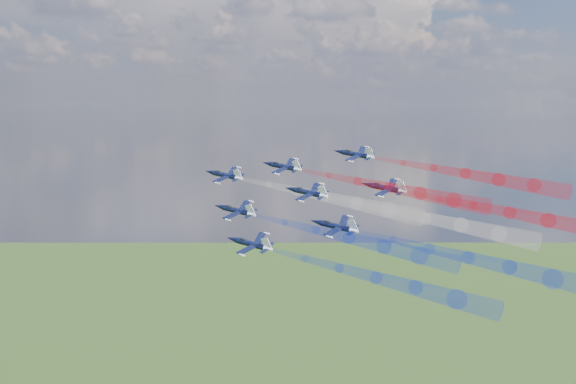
# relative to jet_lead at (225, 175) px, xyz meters

# --- Properties ---
(jet_lead) EXTENTS (13.52, 12.57, 7.09)m
(jet_lead) POSITION_rel_jet_lead_xyz_m (0.00, 0.00, 0.00)
(jet_lead) COLOR black
(trail_lead) EXTENTS (41.28, 20.73, 9.92)m
(trail_lead) POSITION_rel_jet_lead_xyz_m (24.29, -9.96, -3.22)
(trail_lead) COLOR white
(jet_inner_left) EXTENTS (13.52, 12.57, 7.09)m
(jet_inner_left) POSITION_rel_jet_lead_xyz_m (6.14, -14.81, -5.87)
(jet_inner_left) COLOR black
(trail_inner_left) EXTENTS (41.28, 20.73, 9.92)m
(trail_inner_left) POSITION_rel_jet_lead_xyz_m (30.43, -24.78, -9.09)
(trail_inner_left) COLOR blue
(jet_inner_right) EXTENTS (13.52, 12.57, 7.09)m
(jet_inner_right) POSITION_rel_jet_lead_xyz_m (13.03, 3.06, 1.93)
(jet_inner_right) COLOR black
(trail_inner_right) EXTENTS (41.28, 20.73, 9.92)m
(trail_inner_right) POSITION_rel_jet_lead_xyz_m (37.32, -6.91, -1.29)
(trail_inner_right) COLOR red
(jet_outer_left) EXTENTS (13.52, 12.57, 7.09)m
(jet_outer_left) POSITION_rel_jet_lead_xyz_m (11.90, -26.96, -10.42)
(jet_outer_left) COLOR black
(trail_outer_left) EXTENTS (41.28, 20.73, 9.92)m
(trail_outer_left) POSITION_rel_jet_lead_xyz_m (36.19, -36.92, -13.64)
(trail_outer_left) COLOR blue
(jet_center_third) EXTENTS (13.52, 12.57, 7.09)m
(jet_center_third) POSITION_rel_jet_lead_xyz_m (20.47, -9.55, -2.43)
(jet_center_third) COLOR black
(trail_center_third) EXTENTS (41.28, 20.73, 9.92)m
(trail_center_third) POSITION_rel_jet_lead_xyz_m (44.75, -19.52, -5.65)
(trail_center_third) COLOR white
(jet_outer_right) EXTENTS (13.52, 12.57, 7.09)m
(jet_outer_right) POSITION_rel_jet_lead_xyz_m (29.22, 8.37, 4.56)
(jet_outer_right) COLOR black
(trail_outer_right) EXTENTS (41.28, 20.73, 9.92)m
(trail_outer_right) POSITION_rel_jet_lead_xyz_m (53.51, -1.60, 1.34)
(trail_outer_right) COLOR red
(jet_rear_left) EXTENTS (13.52, 12.57, 7.09)m
(jet_rear_left) POSITION_rel_jet_lead_xyz_m (27.70, -21.95, -7.41)
(jet_rear_left) COLOR black
(trail_rear_left) EXTENTS (41.28, 20.73, 9.92)m
(trail_rear_left) POSITION_rel_jet_lead_xyz_m (51.98, -31.91, -10.63)
(trail_rear_left) COLOR blue
(jet_rear_right) EXTENTS (13.52, 12.57, 7.09)m
(jet_rear_right) POSITION_rel_jet_lead_xyz_m (36.68, -6.34, -1.52)
(jet_rear_right) COLOR black
(trail_rear_right) EXTENTS (41.28, 20.73, 9.92)m
(trail_rear_right) POSITION_rel_jet_lead_xyz_m (60.97, -16.30, -4.74)
(trail_rear_right) COLOR red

